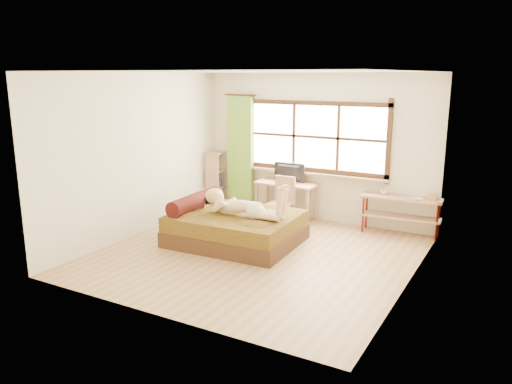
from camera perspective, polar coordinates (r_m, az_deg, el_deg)
The scene contains 18 objects.
floor at distance 7.61m, azimuth 0.01°, elevation -7.18°, with size 4.50×4.50×0.00m, color #9E754C.
ceiling at distance 7.13m, azimuth 0.01°, elevation 13.60°, with size 4.50×4.50×0.00m, color white.
wall_back at distance 9.26m, azimuth 6.85°, elevation 5.04°, with size 4.50×4.50×0.00m, color silver.
wall_front at distance 5.44m, azimuth -11.62°, elevation -0.92°, with size 4.50×4.50×0.00m, color silver.
wall_left at distance 8.56m, azimuth -13.29°, elevation 4.12°, with size 4.50×4.50×0.00m, color silver.
wall_right at distance 6.48m, azimuth 17.66°, elevation 0.98°, with size 4.50×4.50×0.00m, color silver.
window at distance 9.21m, azimuth 6.80°, elevation 6.00°, with size 2.80×0.16×1.46m.
curtain at distance 9.87m, azimuth -1.82°, elevation 4.46°, with size 0.55×0.10×2.20m, color #609127.
bed at distance 8.09m, azimuth -2.60°, elevation -3.96°, with size 2.01×1.64×0.74m.
woman at distance 7.81m, azimuth -1.59°, elevation -0.65°, with size 1.37×0.39×0.59m, color #E1B691, non-canonical shape.
kitten at distance 8.44m, azimuth -6.14°, elevation -0.90°, with size 0.29×0.12×0.23m, color black, non-canonical shape.
desk at distance 9.30m, azimuth 3.50°, elevation 0.53°, with size 1.14×0.54×0.71m.
monitor at distance 9.28m, azimuth 3.66°, elevation 2.22°, with size 0.62×0.08×0.36m, color black.
chair at distance 8.96m, azimuth 3.05°, elevation -0.75°, with size 0.40×0.40×0.89m.
pipe_shelf at distance 8.77m, azimuth 16.31°, elevation -1.64°, with size 1.34×0.42×0.75m.
cup at distance 8.79m, azimuth 14.41°, elevation 0.00°, with size 0.12×0.12×0.10m, color gray.
book at distance 8.69m, azimuth 17.58°, elevation -0.62°, with size 0.15×0.20×0.02m, color gray.
bookshelf at distance 10.21m, azimuth -4.48°, elevation 1.52°, with size 0.37×0.54×1.16m.
Camera 1 is at (3.48, -6.23, 2.66)m, focal length 35.00 mm.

